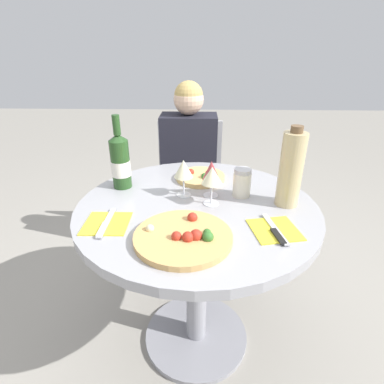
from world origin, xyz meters
TOP-DOWN VIEW (x-y plane):
  - ground_plane at (0.00, 0.00)m, footprint 12.00×12.00m
  - dining_table at (0.00, 0.00)m, footprint 0.93×0.93m
  - chair_behind_diner at (-0.06, 0.79)m, footprint 0.42×0.42m
  - seated_diner at (-0.06, 0.65)m, footprint 0.33×0.42m
  - pizza_large at (-0.04, -0.24)m, footprint 0.31×0.31m
  - pizza_small_far at (0.01, 0.24)m, footprint 0.22×0.22m
  - wine_bottle at (-0.32, 0.15)m, footprint 0.08×0.08m
  - tall_carafe at (0.34, 0.01)m, footprint 0.09×0.09m
  - sugar_shaker at (0.18, 0.08)m, footprint 0.07×0.07m
  - wine_glass_front_right at (0.05, -0.00)m, footprint 0.08×0.08m
  - wine_glass_back_left at (-0.06, 0.07)m, footprint 0.08×0.08m
  - wine_glass_back_right at (0.05, 0.07)m, footprint 0.07×0.07m
  - place_setting_left at (-0.31, -0.16)m, footprint 0.15×0.19m
  - place_setting_right at (0.26, -0.18)m, footprint 0.18×0.19m

SIDE VIEW (x-z plane):
  - ground_plane at x=0.00m, z-range 0.00..0.00m
  - chair_behind_diner at x=-0.06m, z-range -0.02..0.84m
  - seated_diner at x=-0.06m, z-range -0.06..1.07m
  - dining_table at x=0.00m, z-range 0.21..0.95m
  - place_setting_left at x=-0.31m, z-range 0.74..0.76m
  - place_setting_right at x=0.26m, z-range 0.74..0.76m
  - pizza_large at x=-0.04m, z-range 0.74..0.78m
  - pizza_small_far at x=0.01m, z-range 0.73..0.78m
  - sugar_shaker at x=0.18m, z-range 0.75..0.86m
  - wine_glass_back_right at x=0.05m, z-range 0.78..0.93m
  - wine_glass_back_left at x=-0.06m, z-range 0.78..0.94m
  - wine_bottle at x=-0.32m, z-range 0.71..1.02m
  - wine_glass_front_right at x=0.05m, z-range 0.79..0.94m
  - tall_carafe at x=0.34m, z-range 0.74..1.04m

